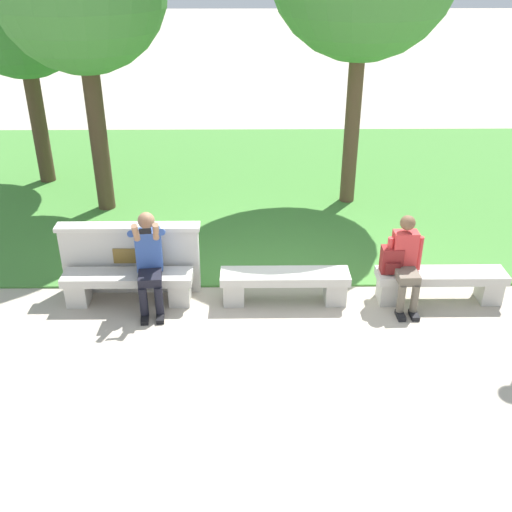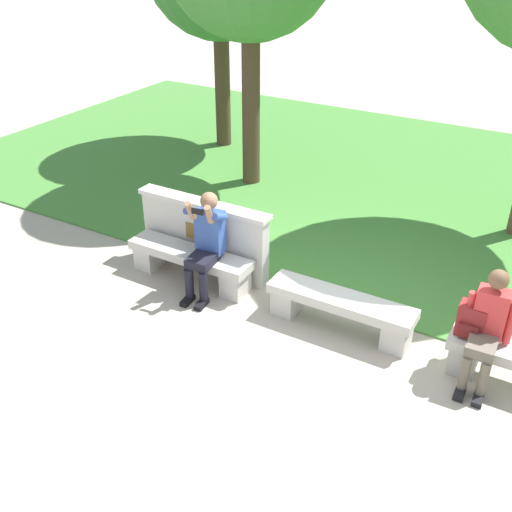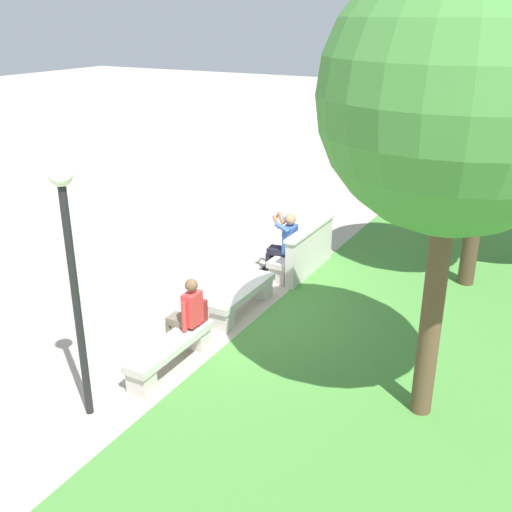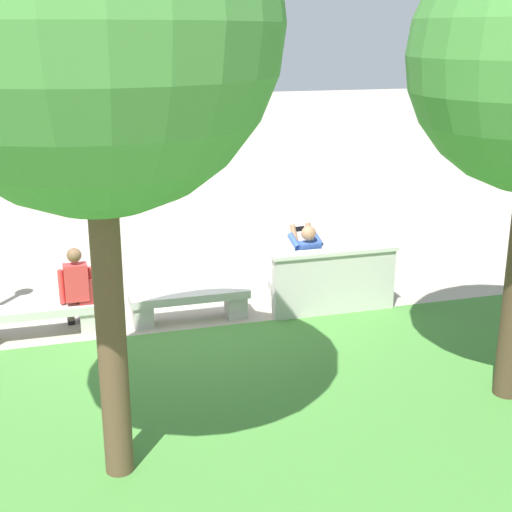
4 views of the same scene
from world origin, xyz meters
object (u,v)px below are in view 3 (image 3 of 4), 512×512
at_px(bench_main, 294,257).
at_px(person_photographer, 284,241).
at_px(bench_mid, 171,351).
at_px(backpack, 197,312).
at_px(bench_near, 243,296).
at_px(tree_left_background, 494,85).
at_px(tree_behind_wall, 459,96).
at_px(lamp_post, 71,256).
at_px(person_distant, 187,313).

height_order(bench_main, person_photographer, person_photographer).
distance_m(bench_mid, backpack, 0.77).
relative_size(bench_near, tree_left_background, 0.33).
xyz_separation_m(backpack, tree_behind_wall, (-0.05, 3.53, 3.48)).
height_order(tree_behind_wall, lamp_post, tree_behind_wall).
distance_m(bench_main, person_photographer, 0.55).
bearing_deg(person_distant, bench_main, 178.97).
bearing_deg(lamp_post, tree_left_background, 151.81).
relative_size(bench_mid, backpack, 4.07).
bearing_deg(backpack, bench_mid, -1.11).
relative_size(person_distant, backpack, 2.94).
bearing_deg(backpack, tree_left_background, 144.49).
xyz_separation_m(bench_near, person_distant, (1.59, -0.07, 0.38)).
bearing_deg(lamp_post, person_distant, 172.90).
bearing_deg(tree_behind_wall, tree_left_background, -176.26).
bearing_deg(bench_mid, tree_left_background, 148.16).
height_order(bench_main, bench_mid, same).
distance_m(backpack, lamp_post, 2.68).
bearing_deg(bench_main, person_photographer, -13.29).
bearing_deg(lamp_post, bench_mid, 167.63).
distance_m(person_photographer, tree_left_background, 4.70).
bearing_deg(person_distant, bench_mid, 7.09).
height_order(bench_near, backpack, backpack).
xyz_separation_m(bench_mid, lamp_post, (1.40, -0.31, 1.96)).
distance_m(bench_near, tree_behind_wall, 5.38).
relative_size(person_distant, tree_left_background, 0.24).
xyz_separation_m(backpack, lamp_post, (2.10, -0.32, 1.63)).
bearing_deg(tree_behind_wall, bench_main, -134.61).
relative_size(backpack, lamp_post, 0.13).
bearing_deg(bench_near, bench_mid, 0.00).
bearing_deg(person_photographer, lamp_post, -2.48).
bearing_deg(bench_near, person_photographer, -177.54).
height_order(bench_main, lamp_post, lamp_post).
relative_size(bench_near, bench_mid, 1.00).
relative_size(person_distant, lamp_post, 0.37).
height_order(person_distant, tree_left_background, tree_left_background).
height_order(person_distant, backpack, person_distant).
xyz_separation_m(bench_main, bench_near, (2.12, 0.00, 0.00)).
bearing_deg(tree_left_background, lamp_post, -28.19).
distance_m(tree_left_background, lamp_post, 7.68).
relative_size(tree_behind_wall, lamp_post, 1.68).
xyz_separation_m(bench_main, bench_mid, (4.24, 0.00, 0.00)).
relative_size(bench_main, tree_behind_wall, 0.31).
bearing_deg(bench_mid, bench_near, 180.00).
relative_size(person_photographer, lamp_post, 0.39).
distance_m(bench_main, backpack, 3.56).
height_order(person_photographer, backpack, person_photographer).
xyz_separation_m(backpack, tree_left_background, (-4.53, 3.23, 3.17)).
bearing_deg(person_distant, person_photographer, -179.82).
xyz_separation_m(person_photographer, tree_left_background, (-1.32, 3.33, 3.06)).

